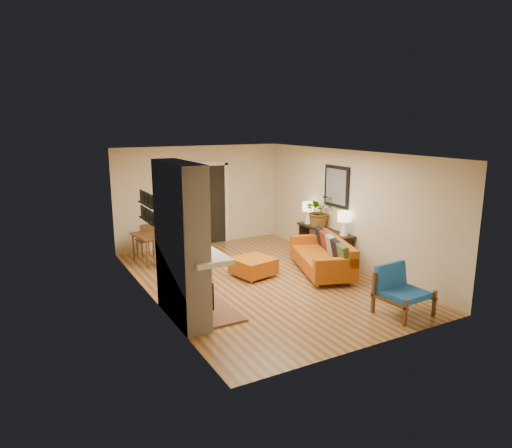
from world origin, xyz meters
The scene contains 10 objects.
room_shell centered at (0.60, 2.63, 1.24)m, with size 6.50×6.50×6.50m.
fireplace centered at (-2.00, -1.00, 1.24)m, with size 1.09×1.68×2.60m.
sofa centered at (1.47, -0.21, 0.36)m, with size 1.52×2.25×0.82m.
ottoman centered at (-0.01, 0.29, 0.23)m, with size 0.91×0.91×0.39m.
blue_chair centered at (1.28, -2.54, 0.44)m, with size 0.84×0.83×0.82m.
dining_table centered at (-1.58, 2.30, 0.54)m, with size 0.79×1.56×0.82m.
console_table centered at (2.07, 0.59, 0.58)m, with size 0.34×1.85×0.72m.
lamp_near centered at (2.07, -0.09, 1.06)m, with size 0.30×0.30×0.54m.
lamp_far centered at (2.07, 1.28, 1.06)m, with size 0.30×0.30×0.54m.
houseplant centered at (2.06, 0.81, 1.13)m, with size 0.72×0.63×0.80m, color #1E5919.
Camera 1 is at (-4.39, -7.80, 3.21)m, focal length 32.00 mm.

